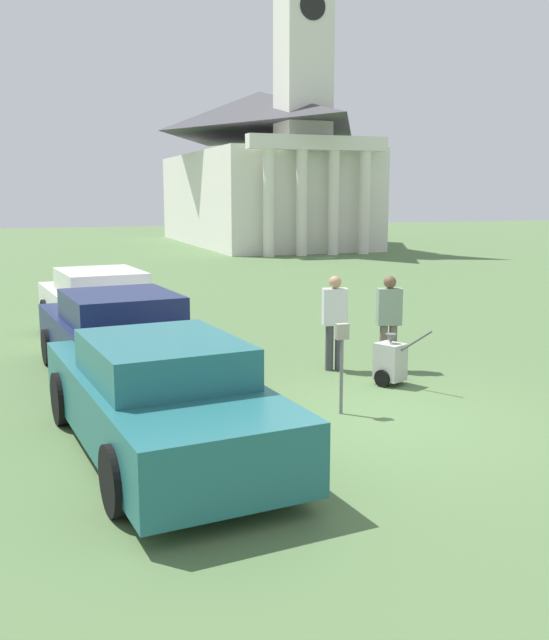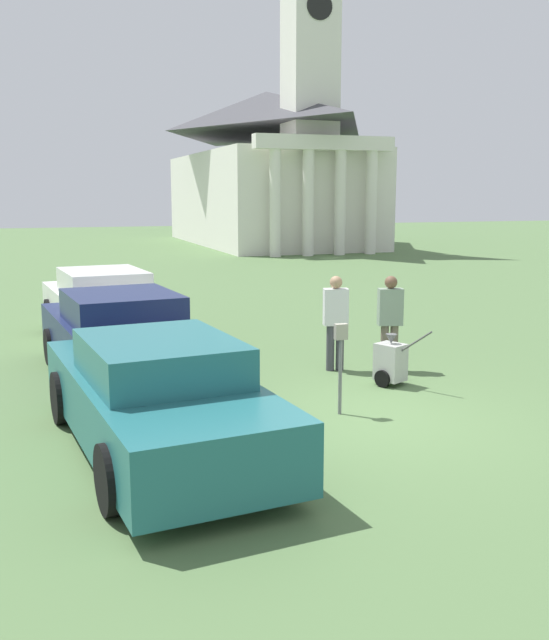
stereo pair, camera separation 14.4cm
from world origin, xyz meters
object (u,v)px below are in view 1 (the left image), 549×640
(parked_car_teal, at_px, (160,397))
(parking_meter, at_px, (342,351))
(parked_car_white, at_px, (100,308))
(person_supervisor, at_px, (389,317))
(equipment_cart, at_px, (390,361))
(parked_car_navy, at_px, (120,338))
(church, at_px, (262,162))
(person_worker, at_px, (335,317))

(parked_car_teal, xyz_separation_m, parking_meter, (2.66, 0.62, 0.23))
(parked_car_white, relative_size, person_supervisor, 3.07)
(parking_meter, distance_m, equipment_cart, 1.89)
(parked_car_navy, height_order, church, church)
(parking_meter, distance_m, church, 34.76)
(parking_meter, relative_size, equipment_cart, 1.30)
(parked_car_navy, bearing_deg, parked_car_white, 83.68)
(parking_meter, xyz_separation_m, equipment_cart, (1.40, 1.15, -0.52))
(person_supervisor, height_order, equipment_cart, person_supervisor)
(person_worker, bearing_deg, parked_car_white, -33.38)
(equipment_cart, height_order, church, church)
(equipment_cart, relative_size, church, 0.05)
(parked_car_teal, bearing_deg, person_worker, 33.06)
(equipment_cart, distance_m, church, 33.35)
(parked_car_teal, height_order, parking_meter, parked_car_teal)
(person_worker, bearing_deg, person_supervisor, 174.65)
(parking_meter, bearing_deg, person_worker, 68.04)
(parked_car_teal, height_order, equipment_cart, parked_car_teal)
(parked_car_teal, xyz_separation_m, parked_car_navy, (-0.00, 3.65, 0.02))
(parked_car_teal, distance_m, person_supervisor, 5.25)
(parked_car_white, bearing_deg, equipment_cart, -57.15)
(church, bearing_deg, parking_meter, -106.69)
(church, bearing_deg, person_supervisor, -104.58)
(parked_car_teal, distance_m, church, 36.21)
(parked_car_navy, xyz_separation_m, church, (12.58, 30.03, 4.29))
(church, bearing_deg, person_worker, -106.28)
(parked_car_navy, distance_m, person_worker, 3.68)
(person_supervisor, bearing_deg, parked_car_teal, 45.04)
(parked_car_navy, relative_size, parked_car_white, 0.97)
(parked_car_teal, height_order, parked_car_navy, parked_car_navy)
(parked_car_navy, height_order, equipment_cart, parked_car_navy)
(person_supervisor, xyz_separation_m, equipment_cart, (-0.44, -0.89, -0.56))
(parked_car_white, relative_size, church, 0.25)
(parked_car_teal, xyz_separation_m, equipment_cart, (4.07, 1.77, -0.28))
(parked_car_white, distance_m, equipment_cart, 6.45)
(parked_car_white, bearing_deg, parked_car_navy, -96.32)
(parked_car_white, height_order, church, church)
(person_worker, height_order, person_supervisor, same)
(parked_car_white, xyz_separation_m, parking_meter, (2.66, -6.15, 0.18))
(equipment_cart, bearing_deg, church, 49.66)
(parking_meter, relative_size, person_worker, 0.77)
(parked_car_white, relative_size, parking_meter, 3.96)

